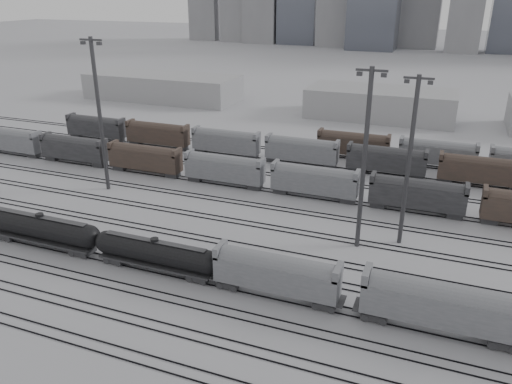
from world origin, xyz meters
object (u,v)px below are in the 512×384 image
(hopper_car_a, at_px, (276,272))
(tank_car_b, at_px, (156,253))
(light_mast_c, at_px, (365,157))
(tank_car_a, at_px, (42,228))
(hopper_car_b, at_px, (440,303))

(hopper_car_a, bearing_deg, tank_car_b, 180.00)
(tank_car_b, relative_size, light_mast_c, 0.72)
(tank_car_a, bearing_deg, light_mast_c, 21.21)
(tank_car_a, height_order, hopper_car_b, hopper_car_b)
(hopper_car_a, distance_m, hopper_car_b, 17.88)
(tank_car_a, xyz_separation_m, hopper_car_b, (52.44, -0.00, 0.80))
(hopper_car_b, relative_size, light_mast_c, 0.64)
(tank_car_a, height_order, hopper_car_a, hopper_car_a)
(hopper_car_a, xyz_separation_m, light_mast_c, (6.56, 15.96, 9.88))
(tank_car_a, xyz_separation_m, hopper_car_a, (34.56, 0.00, 0.56))
(hopper_car_b, height_order, light_mast_c, light_mast_c)
(tank_car_a, distance_m, hopper_car_a, 34.56)
(light_mast_c, bearing_deg, hopper_car_b, -54.67)
(light_mast_c, bearing_deg, tank_car_a, -158.79)
(tank_car_a, bearing_deg, hopper_car_b, -0.00)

